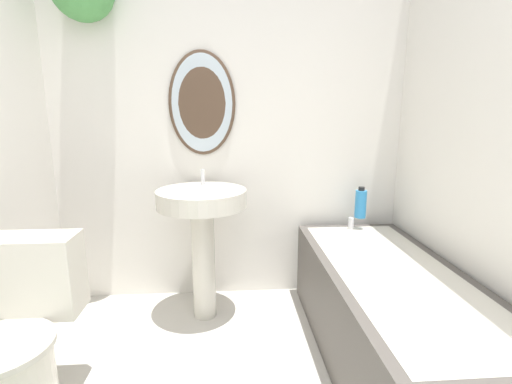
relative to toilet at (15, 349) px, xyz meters
name	(u,v)px	position (x,y,z in m)	size (l,w,h in m)	color
wall_back	(215,107)	(0.78, 1.08, 0.96)	(2.40, 0.35, 2.40)	silver
toilet	(15,349)	(0.00, 0.00, 0.00)	(0.41, 0.56, 0.74)	beige
pedestal_sink	(202,220)	(0.70, 0.77, 0.30)	(0.53, 0.53, 0.91)	beige
bathtub	(392,316)	(1.66, 0.24, -0.07)	(0.66, 1.56, 0.57)	#4C4742
shampoo_bottle	(361,203)	(1.72, 0.92, 0.34)	(0.07, 0.07, 0.21)	#2D84C6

